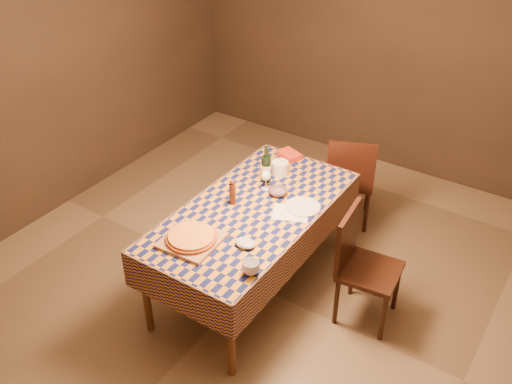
{
  "coord_description": "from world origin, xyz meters",
  "views": [
    {
      "loc": [
        1.97,
        -2.93,
        3.26
      ],
      "look_at": [
        0.0,
        0.05,
        0.9
      ],
      "focal_mm": 40.0,
      "sensor_mm": 36.0,
      "label": 1
    }
  ],
  "objects_px": {
    "pizza": "(191,237)",
    "bowl": "(278,192)",
    "dining_table": "(252,217)",
    "white_plate": "(303,207)",
    "chair_far": "(350,177)",
    "cutting_board": "(192,240)",
    "chair_right": "(360,260)",
    "wine_bottle": "(266,168)"
  },
  "relations": [
    {
      "from": "pizza",
      "to": "bowl",
      "type": "distance_m",
      "value": 0.86
    },
    {
      "from": "dining_table",
      "to": "pizza",
      "type": "height_order",
      "value": "pizza"
    },
    {
      "from": "dining_table",
      "to": "white_plate",
      "type": "relative_size",
      "value": 6.83
    },
    {
      "from": "dining_table",
      "to": "white_plate",
      "type": "distance_m",
      "value": 0.39
    },
    {
      "from": "dining_table",
      "to": "chair_far",
      "type": "bearing_deg",
      "value": 77.73
    },
    {
      "from": "cutting_board",
      "to": "bowl",
      "type": "height_order",
      "value": "bowl"
    },
    {
      "from": "dining_table",
      "to": "chair_far",
      "type": "relative_size",
      "value": 1.98
    },
    {
      "from": "cutting_board",
      "to": "white_plate",
      "type": "bearing_deg",
      "value": 60.59
    },
    {
      "from": "cutting_board",
      "to": "chair_right",
      "type": "xyz_separation_m",
      "value": [
        0.97,
        0.75,
        -0.26
      ]
    },
    {
      "from": "cutting_board",
      "to": "chair_right",
      "type": "relative_size",
      "value": 0.41
    },
    {
      "from": "chair_far",
      "to": "chair_right",
      "type": "xyz_separation_m",
      "value": [
        0.57,
        -1.02,
        0.0
      ]
    },
    {
      "from": "wine_bottle",
      "to": "chair_far",
      "type": "height_order",
      "value": "wine_bottle"
    },
    {
      "from": "bowl",
      "to": "white_plate",
      "type": "bearing_deg",
      "value": -11.67
    },
    {
      "from": "cutting_board",
      "to": "pizza",
      "type": "xyz_separation_m",
      "value": [
        0.0,
        0.0,
        0.03
      ]
    },
    {
      "from": "pizza",
      "to": "bowl",
      "type": "relative_size",
      "value": 2.99
    },
    {
      "from": "cutting_board",
      "to": "bowl",
      "type": "bearing_deg",
      "value": 77.28
    },
    {
      "from": "white_plate",
      "to": "chair_right",
      "type": "distance_m",
      "value": 0.59
    },
    {
      "from": "wine_bottle",
      "to": "white_plate",
      "type": "relative_size",
      "value": 1.18
    },
    {
      "from": "dining_table",
      "to": "white_plate",
      "type": "xyz_separation_m",
      "value": [
        0.31,
        0.23,
        0.08
      ]
    },
    {
      "from": "white_plate",
      "to": "bowl",
      "type": "bearing_deg",
      "value": 168.33
    },
    {
      "from": "bowl",
      "to": "dining_table",
      "type": "bearing_deg",
      "value": -100.89
    },
    {
      "from": "chair_far",
      "to": "bowl",
      "type": "bearing_deg",
      "value": -102.68
    },
    {
      "from": "dining_table",
      "to": "cutting_board",
      "type": "distance_m",
      "value": 0.58
    },
    {
      "from": "cutting_board",
      "to": "pizza",
      "type": "relative_size",
      "value": 0.85
    },
    {
      "from": "dining_table",
      "to": "pizza",
      "type": "bearing_deg",
      "value": -103.63
    },
    {
      "from": "wine_bottle",
      "to": "white_plate",
      "type": "height_order",
      "value": "wine_bottle"
    },
    {
      "from": "bowl",
      "to": "white_plate",
      "type": "distance_m",
      "value": 0.26
    },
    {
      "from": "dining_table",
      "to": "wine_bottle",
      "type": "height_order",
      "value": "wine_bottle"
    },
    {
      "from": "bowl",
      "to": "white_plate",
      "type": "relative_size",
      "value": 0.56
    },
    {
      "from": "dining_table",
      "to": "cutting_board",
      "type": "height_order",
      "value": "cutting_board"
    },
    {
      "from": "wine_bottle",
      "to": "chair_right",
      "type": "distance_m",
      "value": 1.05
    },
    {
      "from": "dining_table",
      "to": "pizza",
      "type": "distance_m",
      "value": 0.59
    },
    {
      "from": "pizza",
      "to": "wine_bottle",
      "type": "bearing_deg",
      "value": 89.7
    },
    {
      "from": "wine_bottle",
      "to": "chair_right",
      "type": "relative_size",
      "value": 0.34
    },
    {
      "from": "pizza",
      "to": "white_plate",
      "type": "height_order",
      "value": "pizza"
    },
    {
      "from": "chair_right",
      "to": "cutting_board",
      "type": "bearing_deg",
      "value": -142.4
    },
    {
      "from": "pizza",
      "to": "dining_table",
      "type": "bearing_deg",
      "value": 76.37
    },
    {
      "from": "pizza",
      "to": "chair_far",
      "type": "relative_size",
      "value": 0.48
    },
    {
      "from": "bowl",
      "to": "white_plate",
      "type": "height_order",
      "value": "bowl"
    },
    {
      "from": "bowl",
      "to": "chair_far",
      "type": "bearing_deg",
      "value": 77.32
    },
    {
      "from": "pizza",
      "to": "chair_right",
      "type": "height_order",
      "value": "chair_right"
    },
    {
      "from": "dining_table",
      "to": "bowl",
      "type": "xyz_separation_m",
      "value": [
        0.05,
        0.28,
        0.1
      ]
    }
  ]
}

